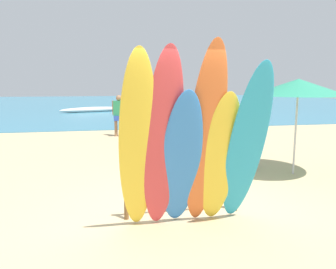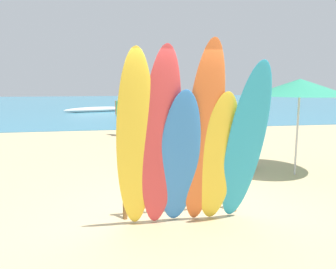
% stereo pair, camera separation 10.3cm
% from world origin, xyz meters
% --- Properties ---
extents(ground, '(60.00, 60.00, 0.00)m').
position_xyz_m(ground, '(0.00, 14.00, 0.00)').
color(ground, tan).
extents(ocean_water, '(60.00, 40.00, 0.02)m').
position_xyz_m(ocean_water, '(0.00, 29.94, 0.01)').
color(ocean_water, teal).
rests_on(ocean_water, ground).
extents(surfboard_rack, '(1.92, 0.07, 0.62)m').
position_xyz_m(surfboard_rack, '(0.00, 0.00, 0.46)').
color(surfboard_rack, brown).
rests_on(surfboard_rack, ground).
extents(surfboard_yellow_0, '(0.52, 0.94, 2.54)m').
position_xyz_m(surfboard_yellow_0, '(-0.77, -0.60, 1.27)').
color(surfboard_yellow_0, yellow).
rests_on(surfboard_yellow_0, ground).
extents(surfboard_red_1, '(0.59, 0.94, 2.58)m').
position_xyz_m(surfboard_red_1, '(-0.43, -0.60, 1.29)').
color(surfboard_red_1, '#D13D42').
rests_on(surfboard_red_1, ground).
extents(surfboard_blue_2, '(0.57, 0.85, 2.04)m').
position_xyz_m(surfboard_blue_2, '(-0.16, -0.53, 1.02)').
color(surfboard_blue_2, '#337AD1').
rests_on(surfboard_blue_2, ground).
extents(surfboard_orange_3, '(0.51, 0.94, 2.66)m').
position_xyz_m(surfboard_orange_3, '(0.16, -0.61, 1.33)').
color(surfboard_orange_3, orange).
rests_on(surfboard_orange_3, ground).
extents(surfboard_yellow_4, '(0.54, 0.75, 2.01)m').
position_xyz_m(surfboard_yellow_4, '(0.41, -0.53, 1.00)').
color(surfboard_yellow_4, yellow).
rests_on(surfboard_yellow_4, ground).
extents(surfboard_teal_5, '(0.54, 1.04, 2.40)m').
position_xyz_m(surfboard_teal_5, '(0.76, -0.63, 1.20)').
color(surfboard_teal_5, '#289EC6').
rests_on(surfboard_teal_5, ground).
extents(beachgoer_midbeach, '(0.53, 0.41, 1.64)m').
position_xyz_m(beachgoer_midbeach, '(-0.61, 8.13, 0.95)').
color(beachgoer_midbeach, '#9E704C').
rests_on(beachgoer_midbeach, ground).
extents(beachgoer_near_rack, '(0.41, 0.58, 1.56)m').
position_xyz_m(beachgoer_near_rack, '(0.24, 7.09, 0.90)').
color(beachgoer_near_rack, tan).
rests_on(beachgoer_near_rack, ground).
extents(beachgoer_photographing, '(0.44, 0.52, 1.68)m').
position_xyz_m(beachgoer_photographing, '(1.35, 3.96, 0.97)').
color(beachgoer_photographing, brown).
rests_on(beachgoer_photographing, ground).
extents(beachgoer_by_water, '(0.56, 0.24, 1.48)m').
position_xyz_m(beachgoer_by_water, '(0.68, 3.11, 0.85)').
color(beachgoer_by_water, beige).
rests_on(beachgoer_by_water, ground).
extents(beach_chair_red, '(0.58, 0.77, 0.80)m').
position_xyz_m(beach_chair_red, '(2.03, 2.59, 0.43)').
color(beach_chair_red, '#B7B7BC').
rests_on(beach_chair_red, ground).
extents(beach_umbrella, '(2.14, 2.14, 2.20)m').
position_xyz_m(beach_umbrella, '(3.10, 1.83, 2.01)').
color(beach_umbrella, silver).
rests_on(beach_umbrella, ground).
extents(distant_boat, '(4.85, 2.09, 0.39)m').
position_xyz_m(distant_boat, '(-1.98, 19.85, 0.17)').
color(distant_boat, silver).
rests_on(distant_boat, ground).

